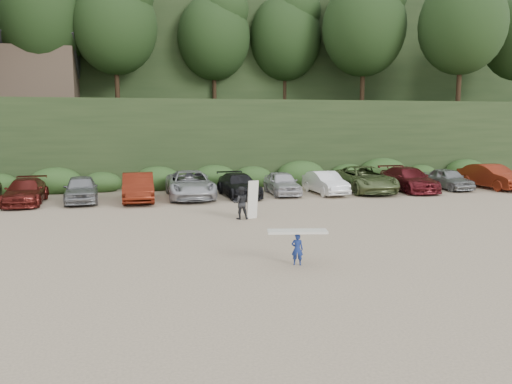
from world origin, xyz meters
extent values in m
plane|color=tan|center=(0.00, 0.00, 0.00)|extent=(120.00, 120.00, 0.00)
cube|color=black|center=(0.00, 22.00, 3.00)|extent=(80.00, 14.00, 6.00)
cube|color=black|center=(0.00, 40.00, 8.00)|extent=(90.00, 30.00, 16.00)
ellipsoid|color=black|center=(0.00, 22.00, 11.00)|extent=(66.00, 12.00, 10.00)
cube|color=#2B491E|center=(-0.55, 14.50, 0.60)|extent=(46.20, 2.00, 1.20)
cube|color=brown|center=(-12.00, 24.00, 8.00)|extent=(8.00, 6.00, 4.00)
imported|color=#571714|center=(-9.65, 10.28, 0.69)|extent=(2.03, 4.79, 1.38)
imported|color=gray|center=(-6.76, 10.19, 0.75)|extent=(2.08, 4.53, 1.50)
imported|color=#631D0E|center=(-3.64, 9.83, 0.80)|extent=(1.70, 4.84, 1.59)
imported|color=#AAACB1|center=(-0.64, 10.37, 0.80)|extent=(2.68, 5.74, 1.59)
imported|color=black|center=(2.26, 10.18, 0.69)|extent=(2.27, 4.86, 1.37)
imported|color=#BBBABF|center=(5.03, 10.36, 0.71)|extent=(1.78, 4.22, 1.43)
imported|color=white|center=(7.72, 9.92, 0.70)|extent=(1.71, 4.32, 1.40)
imported|color=#59693C|center=(10.56, 10.27, 0.81)|extent=(2.96, 5.96, 1.62)
imported|color=maroon|center=(13.45, 9.88, 0.76)|extent=(2.17, 5.26, 1.52)
imported|color=gray|center=(16.48, 10.03, 0.69)|extent=(1.70, 4.09, 1.38)
imported|color=maroon|center=(19.53, 9.67, 0.81)|extent=(2.09, 5.03, 1.62)
imported|color=navy|center=(1.15, -4.35, 0.51)|extent=(0.43, 0.36, 1.03)
cube|color=beige|center=(1.15, -4.35, 1.09)|extent=(1.94, 0.88, 0.08)
imported|color=black|center=(0.94, 3.34, 0.76)|extent=(0.80, 0.65, 1.53)
cube|color=silver|center=(1.49, 3.28, 0.90)|extent=(0.55, 0.38, 1.80)
camera|label=1|loc=(-3.75, -18.98, 4.57)|focal=35.00mm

